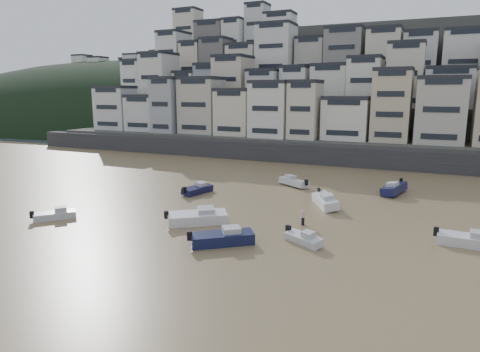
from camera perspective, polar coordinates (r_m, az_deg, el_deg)
The scene contains 14 objects.
sea_strip at distance 209.75m, azimuth -16.73°, elevation 7.11°, with size 340.00×340.00×0.00m, color #3F495A.
harbor_wall at distance 80.81m, azimuth 11.80°, elevation 2.72°, with size 140.00×3.00×3.50m, color #38383A.
hillside at distance 118.60m, azimuth 18.61°, elevation 10.48°, with size 141.04×66.00×50.00m.
headland at distance 192.46m, azimuth -15.28°, elevation 6.86°, with size 216.00×135.00×53.33m.
boat_a at distance 38.24m, azimuth -2.39°, elevation -7.95°, with size 6.15×2.01×1.68m, color #151B41, non-canonical shape.
boat_b at distance 38.94m, azimuth 8.47°, elevation -8.12°, with size 4.22×1.38×1.15m, color silver, non-canonical shape.
boat_c at distance 44.04m, azimuth -5.72°, elevation -5.31°, with size 6.58×2.15×1.79m, color white, non-canonical shape.
boat_d at distance 42.80m, azimuth 28.20°, elevation -7.32°, with size 5.56×1.82×1.52m, color silver, non-canonical shape.
boat_e at distance 51.46m, azimuth 11.28°, elevation -3.10°, with size 6.20×2.03×1.69m, color silver, non-canonical shape.
boat_f at distance 57.16m, azimuth -5.69°, elevation -1.65°, with size 5.16×1.69×1.41m, color #13143C, non-canonical shape.
boat_h at distance 61.87m, azimuth 7.20°, elevation -0.65°, with size 5.47×1.79×1.49m, color silver, non-canonical shape.
boat_i at distance 60.44m, azimuth 19.86°, elevation -1.41°, with size 6.37×2.08×1.74m, color #151843, non-canonical shape.
boat_j at distance 49.70m, azimuth -23.49°, elevation -4.61°, with size 4.60×1.50×1.25m, color silver, non-canonical shape.
person_pink at distance 44.05m, azimuth 8.40°, elevation -5.41°, with size 0.44×0.44×1.74m, color #DF9EB5, non-canonical shape.
Camera 1 is at (27.18, -13.10, 13.41)m, focal length 32.00 mm.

